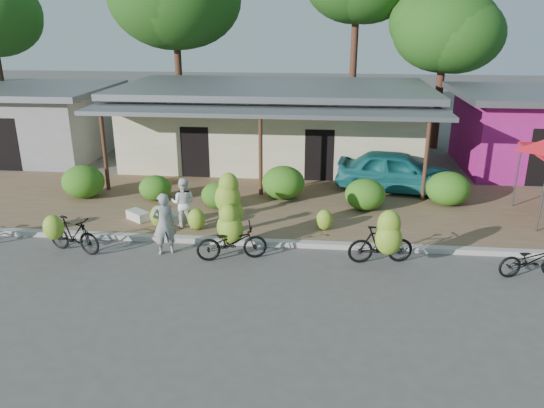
{
  "coord_description": "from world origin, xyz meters",
  "views": [
    {
      "loc": [
        2.21,
        -11.59,
        6.08
      ],
      "look_at": [
        0.81,
        2.09,
        1.2
      ],
      "focal_mm": 35.0,
      "sensor_mm": 36.0,
      "label": 1
    }
  ],
  "objects_px": {
    "bike_left": "(70,233)",
    "vendor": "(164,224)",
    "bike_center": "(230,225)",
    "bike_right": "(384,240)",
    "tree_near_right": "(441,27)",
    "bike_far_right": "(532,260)",
    "sack_far": "(138,215)",
    "sack_near": "(168,218)",
    "bystander": "(183,203)",
    "teal_van": "(398,171)"
  },
  "relations": [
    {
      "from": "bike_left",
      "to": "vendor",
      "type": "height_order",
      "value": "vendor"
    },
    {
      "from": "bike_center",
      "to": "vendor",
      "type": "distance_m",
      "value": 1.78
    },
    {
      "from": "bike_right",
      "to": "tree_near_right",
      "type": "bearing_deg",
      "value": -23.98
    },
    {
      "from": "tree_near_right",
      "to": "vendor",
      "type": "height_order",
      "value": "tree_near_right"
    },
    {
      "from": "bike_far_right",
      "to": "vendor",
      "type": "height_order",
      "value": "vendor"
    },
    {
      "from": "bike_center",
      "to": "sack_far",
      "type": "xyz_separation_m",
      "value": [
        -3.27,
        2.0,
        -0.61
      ]
    },
    {
      "from": "bike_right",
      "to": "sack_near",
      "type": "xyz_separation_m",
      "value": [
        -6.24,
        2.11,
        -0.46
      ]
    },
    {
      "from": "bike_left",
      "to": "bystander",
      "type": "height_order",
      "value": "bystander"
    },
    {
      "from": "bike_left",
      "to": "bike_far_right",
      "type": "relative_size",
      "value": 0.99
    },
    {
      "from": "tree_near_right",
      "to": "bystander",
      "type": "height_order",
      "value": "tree_near_right"
    },
    {
      "from": "bike_center",
      "to": "bike_left",
      "type": "bearing_deg",
      "value": 79.24
    },
    {
      "from": "bike_left",
      "to": "teal_van",
      "type": "bearing_deg",
      "value": -40.22
    },
    {
      "from": "sack_near",
      "to": "bike_center",
      "type": "bearing_deg",
      "value": -38.89
    },
    {
      "from": "bike_center",
      "to": "bike_far_right",
      "type": "height_order",
      "value": "bike_center"
    },
    {
      "from": "bike_far_right",
      "to": "bystander",
      "type": "xyz_separation_m",
      "value": [
        -9.26,
        2.05,
        0.44
      ]
    },
    {
      "from": "bike_right",
      "to": "bike_far_right",
      "type": "height_order",
      "value": "bike_right"
    },
    {
      "from": "bike_left",
      "to": "bike_far_right",
      "type": "xyz_separation_m",
      "value": [
        11.88,
        -0.13,
        -0.14
      ]
    },
    {
      "from": "bike_left",
      "to": "teal_van",
      "type": "xyz_separation_m",
      "value": [
        9.34,
        6.08,
        0.27
      ]
    },
    {
      "from": "bike_left",
      "to": "bike_far_right",
      "type": "bearing_deg",
      "value": -73.94
    },
    {
      "from": "vendor",
      "to": "bystander",
      "type": "bearing_deg",
      "value": -120.59
    },
    {
      "from": "bike_center",
      "to": "vendor",
      "type": "bearing_deg",
      "value": 76.87
    },
    {
      "from": "tree_near_right",
      "to": "bike_right",
      "type": "height_order",
      "value": "tree_near_right"
    },
    {
      "from": "bike_right",
      "to": "bystander",
      "type": "xyz_separation_m",
      "value": [
        -5.67,
        1.87,
        0.15
      ]
    },
    {
      "from": "bike_left",
      "to": "bike_far_right",
      "type": "distance_m",
      "value": 11.88
    },
    {
      "from": "bike_left",
      "to": "sack_near",
      "type": "relative_size",
      "value": 2.06
    },
    {
      "from": "tree_near_right",
      "to": "sack_far",
      "type": "bearing_deg",
      "value": -133.55
    },
    {
      "from": "tree_near_right",
      "to": "bike_far_right",
      "type": "height_order",
      "value": "tree_near_right"
    },
    {
      "from": "bike_left",
      "to": "sack_near",
      "type": "bearing_deg",
      "value": -26.77
    },
    {
      "from": "bike_far_right",
      "to": "teal_van",
      "type": "relative_size",
      "value": 0.41
    },
    {
      "from": "bystander",
      "to": "bike_center",
      "type": "bearing_deg",
      "value": 136.8
    },
    {
      "from": "bike_far_right",
      "to": "bystander",
      "type": "height_order",
      "value": "bystander"
    },
    {
      "from": "tree_near_right",
      "to": "vendor",
      "type": "xyz_separation_m",
      "value": [
        -9.31,
        -13.43,
        -4.75
      ]
    },
    {
      "from": "teal_van",
      "to": "tree_near_right",
      "type": "bearing_deg",
      "value": -8.91
    },
    {
      "from": "sack_near",
      "to": "sack_far",
      "type": "distance_m",
      "value": 1.03
    },
    {
      "from": "sack_far",
      "to": "bystander",
      "type": "xyz_separation_m",
      "value": [
        1.59,
        -0.42,
        0.62
      ]
    },
    {
      "from": "sack_near",
      "to": "teal_van",
      "type": "relative_size",
      "value": 0.2
    },
    {
      "from": "bike_right",
      "to": "sack_far",
      "type": "distance_m",
      "value": 7.62
    },
    {
      "from": "bystander",
      "to": "vendor",
      "type": "bearing_deg",
      "value": 86.63
    },
    {
      "from": "bike_right",
      "to": "bike_far_right",
      "type": "relative_size",
      "value": 1.0
    },
    {
      "from": "bike_center",
      "to": "sack_near",
      "type": "xyz_separation_m",
      "value": [
        -2.26,
        1.83,
        -0.6
      ]
    },
    {
      "from": "bystander",
      "to": "sack_near",
      "type": "bearing_deg",
      "value": -22.87
    },
    {
      "from": "tree_near_right",
      "to": "sack_far",
      "type": "xyz_separation_m",
      "value": [
        -10.8,
        -11.36,
        -5.35
      ]
    },
    {
      "from": "sack_far",
      "to": "teal_van",
      "type": "height_order",
      "value": "teal_van"
    },
    {
      "from": "bike_center",
      "to": "vendor",
      "type": "height_order",
      "value": "bike_center"
    },
    {
      "from": "sack_far",
      "to": "vendor",
      "type": "bearing_deg",
      "value": -54.2
    },
    {
      "from": "tree_near_right",
      "to": "sack_near",
      "type": "distance_m",
      "value": 16.05
    },
    {
      "from": "bike_far_right",
      "to": "sack_far",
      "type": "xyz_separation_m",
      "value": [
        -10.84,
        2.47,
        -0.18
      ]
    },
    {
      "from": "sack_near",
      "to": "vendor",
      "type": "xyz_separation_m",
      "value": [
        0.48,
        -1.89,
        0.59
      ]
    },
    {
      "from": "bike_left",
      "to": "teal_van",
      "type": "height_order",
      "value": "teal_van"
    },
    {
      "from": "tree_near_right",
      "to": "bike_center",
      "type": "height_order",
      "value": "tree_near_right"
    }
  ]
}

